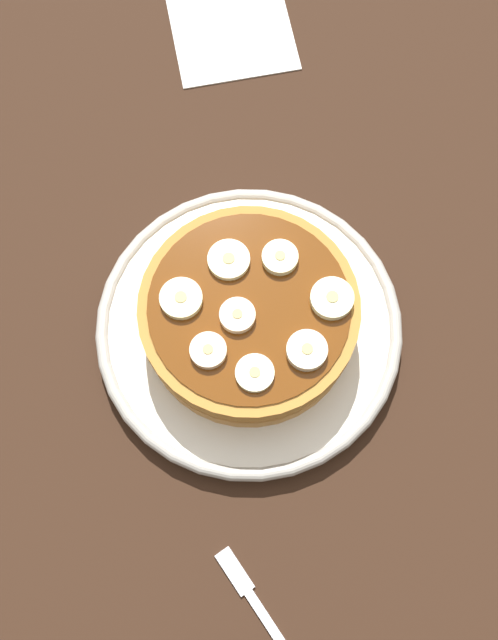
{
  "coord_description": "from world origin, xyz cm",
  "views": [
    {
      "loc": [
        19.62,
        -1.56,
        61.39
      ],
      "look_at": [
        0.0,
        0.0,
        3.05
      ],
      "focal_mm": 44.5,
      "sensor_mm": 36.0,
      "label": 1
    }
  ],
  "objects_px": {
    "banana_slice_7": "(229,260)",
    "napkin": "(232,29)",
    "pancake_stack": "(249,315)",
    "fork": "(265,618)",
    "banana_slice_0": "(237,316)",
    "banana_slice_3": "(208,351)",
    "plate": "(249,328)",
    "banana_slice_5": "(280,258)",
    "banana_slice_6": "(261,373)",
    "banana_slice_4": "(181,299)",
    "banana_slice_2": "(307,351)",
    "banana_slice_1": "(331,293)"
  },
  "relations": [
    {
      "from": "plate",
      "to": "banana_slice_5",
      "type": "distance_m",
      "value": 0.07
    },
    {
      "from": "fork",
      "to": "banana_slice_3",
      "type": "bearing_deg",
      "value": -171.88
    },
    {
      "from": "banana_slice_3",
      "to": "fork",
      "type": "distance_m",
      "value": 0.2
    },
    {
      "from": "banana_slice_1",
      "to": "banana_slice_6",
      "type": "relative_size",
      "value": 1.14
    },
    {
      "from": "pancake_stack",
      "to": "banana_slice_0",
      "type": "relative_size",
      "value": 6.32
    },
    {
      "from": "banana_slice_1",
      "to": "banana_slice_7",
      "type": "relative_size",
      "value": 1.01
    },
    {
      "from": "banana_slice_4",
      "to": "plate",
      "type": "bearing_deg",
      "value": 79.79
    },
    {
      "from": "pancake_stack",
      "to": "fork",
      "type": "height_order",
      "value": "pancake_stack"
    },
    {
      "from": "banana_slice_5",
      "to": "fork",
      "type": "height_order",
      "value": "banana_slice_5"
    },
    {
      "from": "banana_slice_0",
      "to": "banana_slice_7",
      "type": "distance_m",
      "value": 0.04
    },
    {
      "from": "banana_slice_3",
      "to": "napkin",
      "type": "height_order",
      "value": "banana_slice_3"
    },
    {
      "from": "plate",
      "to": "banana_slice_2",
      "type": "relative_size",
      "value": 8.17
    },
    {
      "from": "banana_slice_0",
      "to": "banana_slice_3",
      "type": "bearing_deg",
      "value": -42.57
    },
    {
      "from": "plate",
      "to": "banana_slice_0",
      "type": "distance_m",
      "value": 0.06
    },
    {
      "from": "plate",
      "to": "banana_slice_1",
      "type": "bearing_deg",
      "value": 94.21
    },
    {
      "from": "banana_slice_7",
      "to": "napkin",
      "type": "bearing_deg",
      "value": 175.66
    },
    {
      "from": "pancake_stack",
      "to": "fork",
      "type": "distance_m",
      "value": 0.22
    },
    {
      "from": "banana_slice_6",
      "to": "banana_slice_1",
      "type": "bearing_deg",
      "value": 134.68
    },
    {
      "from": "banana_slice_4",
      "to": "banana_slice_6",
      "type": "bearing_deg",
      "value": 41.63
    },
    {
      "from": "plate",
      "to": "banana_slice_5",
      "type": "height_order",
      "value": "banana_slice_5"
    },
    {
      "from": "banana_slice_1",
      "to": "fork",
      "type": "height_order",
      "value": "banana_slice_1"
    },
    {
      "from": "banana_slice_7",
      "to": "napkin",
      "type": "relative_size",
      "value": 0.29
    },
    {
      "from": "pancake_stack",
      "to": "banana_slice_3",
      "type": "relative_size",
      "value": 6.24
    },
    {
      "from": "banana_slice_1",
      "to": "banana_slice_6",
      "type": "height_order",
      "value": "banana_slice_1"
    },
    {
      "from": "banana_slice_7",
      "to": "plate",
      "type": "bearing_deg",
      "value": 18.28
    },
    {
      "from": "banana_slice_5",
      "to": "banana_slice_7",
      "type": "distance_m",
      "value": 0.04
    },
    {
      "from": "banana_slice_3",
      "to": "banana_slice_7",
      "type": "bearing_deg",
      "value": 164.16
    },
    {
      "from": "plate",
      "to": "pancake_stack",
      "type": "bearing_deg",
      "value": 161.44
    },
    {
      "from": "napkin",
      "to": "fork",
      "type": "relative_size",
      "value": 0.94
    },
    {
      "from": "banana_slice_3",
      "to": "banana_slice_2",
      "type": "bearing_deg",
      "value": 85.41
    },
    {
      "from": "banana_slice_4",
      "to": "banana_slice_6",
      "type": "distance_m",
      "value": 0.08
    },
    {
      "from": "banana_slice_4",
      "to": "banana_slice_5",
      "type": "distance_m",
      "value": 0.08
    },
    {
      "from": "banana_slice_5",
      "to": "plate",
      "type": "bearing_deg",
      "value": -36.16
    },
    {
      "from": "plate",
      "to": "banana_slice_3",
      "type": "height_order",
      "value": "banana_slice_3"
    },
    {
      "from": "plate",
      "to": "napkin",
      "type": "distance_m",
      "value": 0.3
    },
    {
      "from": "plate",
      "to": "napkin",
      "type": "bearing_deg",
      "value": 178.58
    },
    {
      "from": "banana_slice_2",
      "to": "banana_slice_7",
      "type": "distance_m",
      "value": 0.09
    },
    {
      "from": "banana_slice_7",
      "to": "fork",
      "type": "relative_size",
      "value": 0.27
    },
    {
      "from": "banana_slice_4",
      "to": "banana_slice_6",
      "type": "height_order",
      "value": "banana_slice_4"
    },
    {
      "from": "banana_slice_5",
      "to": "pancake_stack",
      "type": "bearing_deg",
      "value": -36.6
    },
    {
      "from": "banana_slice_2",
      "to": "pancake_stack",
      "type": "bearing_deg",
      "value": -135.7
    },
    {
      "from": "pancake_stack",
      "to": "banana_slice_3",
      "type": "bearing_deg",
      "value": -43.94
    },
    {
      "from": "banana_slice_6",
      "to": "banana_slice_5",
      "type": "bearing_deg",
      "value": 166.04
    },
    {
      "from": "banana_slice_6",
      "to": "banana_slice_7",
      "type": "relative_size",
      "value": 0.88
    },
    {
      "from": "banana_slice_5",
      "to": "banana_slice_6",
      "type": "relative_size",
      "value": 0.97
    },
    {
      "from": "plate",
      "to": "pancake_stack",
      "type": "xyz_separation_m",
      "value": [
        -0.0,
        0.0,
        0.03
      ]
    },
    {
      "from": "banana_slice_0",
      "to": "banana_slice_4",
      "type": "bearing_deg",
      "value": -112.26
    },
    {
      "from": "banana_slice_5",
      "to": "napkin",
      "type": "distance_m",
      "value": 0.27
    },
    {
      "from": "napkin",
      "to": "banana_slice_4",
      "type": "bearing_deg",
      "value": -11.22
    },
    {
      "from": "banana_slice_0",
      "to": "banana_slice_6",
      "type": "relative_size",
      "value": 0.94
    }
  ]
}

